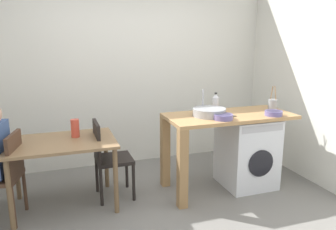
% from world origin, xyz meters
% --- Properties ---
extents(ground_plane, '(5.46, 5.46, 0.00)m').
position_xyz_m(ground_plane, '(0.00, 0.00, 0.00)').
color(ground_plane, slate).
extents(wall_back, '(4.60, 0.10, 2.70)m').
position_xyz_m(wall_back, '(0.00, 1.75, 1.35)').
color(wall_back, silver).
rests_on(wall_back, ground_plane).
extents(dining_table, '(1.10, 0.76, 0.74)m').
position_xyz_m(dining_table, '(-0.90, 0.62, 0.64)').
color(dining_table, olive).
rests_on(dining_table, ground_plane).
extents(chair_person_seat, '(0.48, 0.48, 0.90)m').
position_xyz_m(chair_person_seat, '(-1.45, 0.50, 0.51)').
color(chair_person_seat, '#4C3323').
rests_on(chair_person_seat, ground_plane).
extents(chair_opposite, '(0.40, 0.40, 0.90)m').
position_xyz_m(chair_opposite, '(-0.42, 0.67, 0.51)').
color(chair_opposite, black).
rests_on(chair_opposite, ground_plane).
extents(kitchen_counter, '(1.50, 0.68, 0.92)m').
position_xyz_m(kitchen_counter, '(0.78, 0.46, 0.76)').
color(kitchen_counter, tan).
rests_on(kitchen_counter, ground_plane).
extents(washing_machine, '(0.60, 0.61, 0.86)m').
position_xyz_m(washing_machine, '(1.25, 0.46, 0.43)').
color(washing_machine, silver).
rests_on(washing_machine, ground_plane).
extents(sink_basin, '(0.38, 0.38, 0.09)m').
position_xyz_m(sink_basin, '(0.73, 0.46, 0.97)').
color(sink_basin, '#9EA0A5').
rests_on(sink_basin, kitchen_counter).
extents(tap, '(0.02, 0.02, 0.28)m').
position_xyz_m(tap, '(0.73, 0.64, 1.06)').
color(tap, '#B2B2B7').
rests_on(tap, kitchen_counter).
extents(bottle_tall_green, '(0.08, 0.08, 0.22)m').
position_xyz_m(bottle_tall_green, '(0.94, 0.72, 1.02)').
color(bottle_tall_green, silver).
rests_on(bottle_tall_green, kitchen_counter).
extents(mixing_bowl, '(0.22, 0.22, 0.06)m').
position_xyz_m(mixing_bowl, '(0.80, 0.26, 0.95)').
color(mixing_bowl, slate).
rests_on(mixing_bowl, kitchen_counter).
extents(utensil_crock, '(0.11, 0.11, 0.30)m').
position_xyz_m(utensil_crock, '(1.62, 0.51, 0.99)').
color(utensil_crock, gray).
rests_on(utensil_crock, kitchen_counter).
extents(colander, '(0.20, 0.20, 0.06)m').
position_xyz_m(colander, '(1.44, 0.24, 0.95)').
color(colander, slate).
rests_on(colander, kitchen_counter).
extents(vase, '(0.09, 0.09, 0.20)m').
position_xyz_m(vase, '(-0.75, 0.72, 0.84)').
color(vase, '#D84C38').
rests_on(vase, dining_table).
extents(scissors, '(0.15, 0.06, 0.01)m').
position_xyz_m(scissors, '(0.94, 0.36, 0.92)').
color(scissors, '#B2B2B7').
rests_on(scissors, kitchen_counter).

